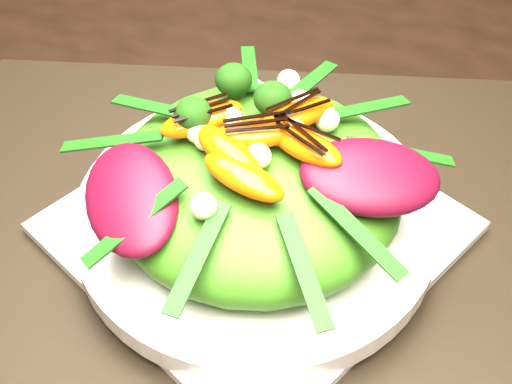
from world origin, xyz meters
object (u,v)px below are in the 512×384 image
at_px(lettuce_mound, 256,183).
at_px(orange_segment, 244,108).
at_px(dining_table, 137,197).
at_px(salad_bowl, 256,214).
at_px(placemat, 256,233).
at_px(plate_base, 256,227).

height_order(lettuce_mound, orange_segment, orange_segment).
relative_size(dining_table, salad_bowl, 5.87).
height_order(dining_table, lettuce_mound, dining_table).
bearing_deg(placemat, dining_table, 176.13).
bearing_deg(lettuce_mound, orange_segment, 130.06).
bearing_deg(dining_table, orange_segment, 11.13).
bearing_deg(plate_base, dining_table, 176.13).
distance_m(dining_table, lettuce_mound, 0.14).
bearing_deg(placemat, salad_bowl, -45.00).
relative_size(plate_base, salad_bowl, 0.94).
relative_size(plate_base, orange_segment, 4.28).
relative_size(dining_table, orange_segment, 26.86).
relative_size(dining_table, lettuce_mound, 7.54).
height_order(placemat, salad_bowl, salad_bowl).
bearing_deg(orange_segment, dining_table, -168.87).
relative_size(placemat, salad_bowl, 1.98).
relative_size(placemat, lettuce_mound, 2.54).
xyz_separation_m(dining_table, placemat, (0.12, -0.01, 0.02)).
xyz_separation_m(plate_base, lettuce_mound, (0.00, 0.00, 0.05)).
xyz_separation_m(plate_base, salad_bowl, (0.00, 0.00, 0.01)).
xyz_separation_m(salad_bowl, orange_segment, (-0.02, 0.03, 0.08)).
bearing_deg(lettuce_mound, salad_bowl, 0.00).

